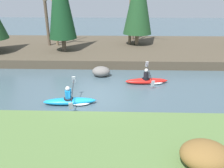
{
  "coord_description": "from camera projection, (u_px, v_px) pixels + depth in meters",
  "views": [
    {
      "loc": [
        1.28,
        -11.07,
        5.32
      ],
      "look_at": [
        0.93,
        0.52,
        0.55
      ],
      "focal_mm": 35.0,
      "sensor_mm": 36.0,
      "label": 1
    }
  ],
  "objects": [
    {
      "name": "shrub_clump_second",
      "position": [
        205.0,
        155.0,
        6.45
      ],
      "size": [
        1.48,
        1.23,
        0.8
      ],
      "color": "brown",
      "rests_on": "riverbank_near"
    },
    {
      "name": "riverbank_far",
      "position": [
        106.0,
        49.0,
        21.55
      ],
      "size": [
        44.0,
        10.91,
        0.67
      ],
      "color": "#4C4233",
      "rests_on": "ground"
    },
    {
      "name": "bare_tree_downstream",
      "position": [
        134.0,
        15.0,
        23.32
      ],
      "size": [
        3.03,
        2.99,
        5.45
      ],
      "color": "brown",
      "rests_on": "riverbank_far"
    },
    {
      "name": "bare_tree_mid_upstream",
      "position": [
        55.0,
        18.0,
        20.6
      ],
      "size": [
        3.03,
        2.99,
        5.44
      ],
      "color": "#7A664C",
      "rests_on": "riverbank_far"
    },
    {
      "name": "kayaker_middle",
      "position": [
        72.0,
        101.0,
        11.36
      ],
      "size": [
        2.79,
        2.07,
        1.2
      ],
      "rotation": [
        0.0,
        0.0,
        0.1
      ],
      "color": "#1993D6",
      "rests_on": "ground"
    },
    {
      "name": "kayaker_lead",
      "position": [
        148.0,
        81.0,
        14.0
      ],
      "size": [
        2.79,
        2.07,
        1.2
      ],
      "rotation": [
        0.0,
        0.0,
        0.09
      ],
      "color": "red",
      "rests_on": "ground"
    },
    {
      "name": "bare_tree_upstream",
      "position": [
        47.0,
        18.0,
        20.61
      ],
      "size": [
        3.07,
        3.03,
        5.53
      ],
      "color": "brown",
      "rests_on": "riverbank_far"
    },
    {
      "name": "bare_tree_mid_downstream",
      "position": [
        131.0,
        5.0,
        21.07
      ],
      "size": [
        4.26,
        4.21,
        7.8
      ],
      "color": "#7A664C",
      "rests_on": "riverbank_far"
    },
    {
      "name": "ground_plane",
      "position": [
        95.0,
        96.0,
        12.29
      ],
      "size": [
        90.0,
        90.0,
        0.0
      ],
      "primitive_type": "plane",
      "color": "#425660"
    },
    {
      "name": "boulder_midstream",
      "position": [
        101.0,
        71.0,
        15.18
      ],
      "size": [
        1.25,
        0.98,
        0.71
      ],
      "color": "slate",
      "rests_on": "ground"
    }
  ]
}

